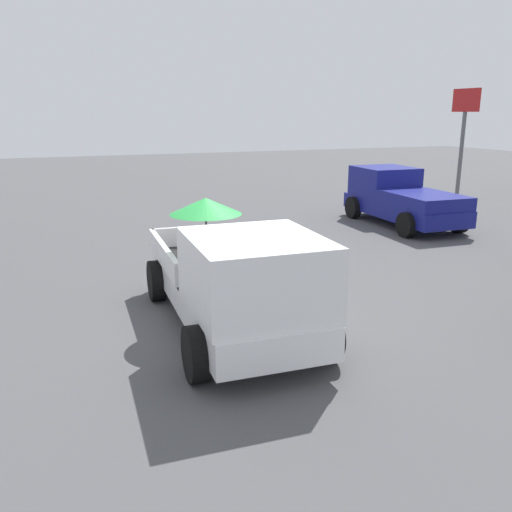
# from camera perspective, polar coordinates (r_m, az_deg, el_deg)

# --- Properties ---
(ground_plane) EXTENTS (80.00, 80.00, 0.00)m
(ground_plane) POSITION_cam_1_polar(r_m,az_deg,el_deg) (9.40, -2.88, -7.44)
(ground_plane) COLOR #4C4C4F
(pickup_truck_main) EXTENTS (5.14, 2.46, 2.22)m
(pickup_truck_main) POSITION_cam_1_polar(r_m,az_deg,el_deg) (8.63, -2.16, -2.67)
(pickup_truck_main) COLOR black
(pickup_truck_main) RESTS_ON ground
(pickup_truck_red) EXTENTS (4.89, 2.36, 1.80)m
(pickup_truck_red) POSITION_cam_1_polar(r_m,az_deg,el_deg) (18.34, 15.20, 6.04)
(pickup_truck_red) COLOR black
(pickup_truck_red) RESTS_ON ground
(motel_sign) EXTENTS (1.40, 0.16, 4.54)m
(motel_sign) POSITION_cam_1_polar(r_m,az_deg,el_deg) (23.55, 21.43, 13.19)
(motel_sign) COLOR #59595B
(motel_sign) RESTS_ON ground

